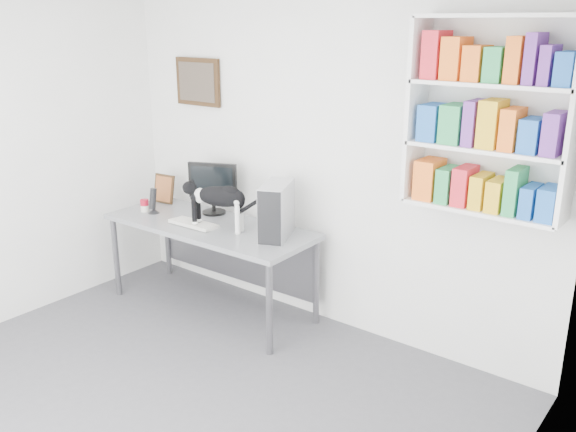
{
  "coord_description": "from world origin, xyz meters",
  "views": [
    {
      "loc": [
        2.73,
        -1.92,
        2.42
      ],
      "look_at": [
        0.06,
        1.53,
        1.02
      ],
      "focal_mm": 38.0,
      "sensor_mm": 36.0,
      "label": 1
    }
  ],
  "objects": [
    {
      "name": "pc_tower",
      "position": [
        -0.14,
        1.64,
        1.0
      ],
      "size": [
        0.35,
        0.47,
        0.43
      ],
      "primitive_type": "cube",
      "rotation": [
        0.0,
        0.0,
        0.42
      ],
      "color": "silver",
      "rests_on": "desk"
    },
    {
      "name": "leaning_print",
      "position": [
        -1.57,
        1.73,
        0.92
      ],
      "size": [
        0.23,
        0.12,
        0.28
      ],
      "primitive_type": "cube",
      "rotation": [
        0.0,
        0.0,
        0.13
      ],
      "color": "#3E2914",
      "rests_on": "desk"
    },
    {
      "name": "wall_art",
      "position": [
        -1.3,
        1.97,
        1.9
      ],
      "size": [
        0.52,
        0.04,
        0.42
      ],
      "primitive_type": "cube",
      "color": "#3E2914",
      "rests_on": "room"
    },
    {
      "name": "keyboard",
      "position": [
        -0.86,
        1.42,
        0.8
      ],
      "size": [
        0.44,
        0.18,
        0.03
      ],
      "primitive_type": "cube",
      "rotation": [
        0.0,
        0.0,
        0.03
      ],
      "color": "beige",
      "rests_on": "desk"
    },
    {
      "name": "room",
      "position": [
        0.0,
        0.0,
        1.35
      ],
      "size": [
        4.01,
        4.01,
        2.7
      ],
      "color": "#4B4B50",
      "rests_on": "ground"
    },
    {
      "name": "cat",
      "position": [
        -0.6,
        1.47,
        0.98
      ],
      "size": [
        0.65,
        0.35,
        0.39
      ],
      "primitive_type": null,
      "rotation": [
        0.0,
        0.0,
        0.31
      ],
      "color": "black",
      "rests_on": "desk"
    },
    {
      "name": "soup_can",
      "position": [
        -1.49,
        1.43,
        0.84
      ],
      "size": [
        0.09,
        0.09,
        0.11
      ],
      "primitive_type": "cylinder",
      "rotation": [
        0.0,
        0.0,
        0.17
      ],
      "color": "#AD0E24",
      "rests_on": "desk"
    },
    {
      "name": "bookshelf",
      "position": [
        1.4,
        1.85,
        1.85
      ],
      "size": [
        1.03,
        0.28,
        1.24
      ],
      "primitive_type": "cube",
      "color": "white",
      "rests_on": "room"
    },
    {
      "name": "monitor",
      "position": [
        -0.96,
        1.77,
        1.02
      ],
      "size": [
        0.49,
        0.37,
        0.47
      ],
      "primitive_type": "cube",
      "rotation": [
        0.0,
        0.0,
        0.42
      ],
      "color": "black",
      "rests_on": "desk"
    },
    {
      "name": "desk",
      "position": [
        -0.79,
        1.54,
        0.39
      ],
      "size": [
        1.9,
        0.77,
        0.78
      ],
      "primitive_type": "cube",
      "rotation": [
        0.0,
        0.0,
        0.02
      ],
      "color": "gray",
      "rests_on": "room"
    },
    {
      "name": "speaker",
      "position": [
        -1.39,
        1.45,
        0.9
      ],
      "size": [
        0.13,
        0.13,
        0.24
      ],
      "primitive_type": "cylinder",
      "rotation": [
        0.0,
        0.0,
        -0.29
      ],
      "color": "black",
      "rests_on": "desk"
    }
  ]
}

